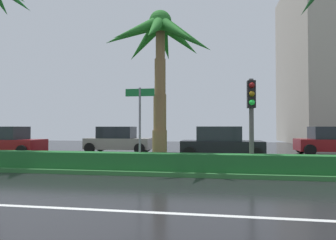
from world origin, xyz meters
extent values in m
cube|color=black|center=(0.00, 9.00, -0.05)|extent=(90.00, 42.00, 0.10)
cube|color=white|center=(0.00, 2.00, 0.00)|extent=(81.00, 0.14, 0.01)
cube|color=#2D6B33|center=(0.00, 8.00, 0.07)|extent=(85.50, 4.00, 0.15)
cube|color=#1E6028|center=(0.00, 6.60, 0.45)|extent=(76.50, 0.70, 0.60)
cylinder|color=brown|center=(0.39, 7.47, 0.86)|extent=(0.57, 0.57, 1.41)
cylinder|color=brown|center=(0.39, 7.52, 2.27)|extent=(0.50, 0.50, 1.41)
cylinder|color=brown|center=(0.39, 7.56, 3.68)|extent=(0.44, 0.44, 1.41)
cylinder|color=brown|center=(0.39, 7.60, 5.09)|extent=(0.37, 0.37, 1.41)
sphere|color=#236B24|center=(0.39, 7.60, 5.90)|extent=(0.90, 0.90, 0.90)
cone|color=#236B24|center=(1.40, 7.59, 5.28)|extent=(2.31, 0.59, 1.72)
cone|color=#236B24|center=(1.08, 8.44, 5.43)|extent=(1.94, 2.21, 1.45)
cone|color=#236B24|center=(0.40, 8.67, 5.39)|extent=(0.57, 2.37, 1.52)
cone|color=#236B24|center=(-0.40, 8.24, 5.31)|extent=(2.17, 1.88, 1.67)
cone|color=#236B24|center=(-0.69, 7.44, 5.47)|extent=(2.46, 0.91, 1.39)
cone|color=#236B24|center=(-0.30, 6.81, 5.36)|extent=(1.97, 2.14, 1.57)
cone|color=#236B24|center=(0.38, 6.59, 5.30)|extent=(0.60, 2.32, 1.69)
cone|color=#236B24|center=(1.08, 6.86, 5.30)|extent=(1.98, 2.08, 1.69)
cylinder|color=#4C4C47|center=(3.80, 6.87, 1.77)|extent=(0.16, 0.16, 3.24)
cube|color=black|center=(3.80, 6.87, 2.84)|extent=(0.28, 0.32, 0.96)
sphere|color=maroon|center=(3.80, 6.70, 3.14)|extent=(0.20, 0.20, 0.20)
sphere|color=#7F600F|center=(3.80, 6.70, 2.84)|extent=(0.20, 0.20, 0.20)
sphere|color=#1EEA3F|center=(3.80, 6.70, 2.54)|extent=(0.20, 0.20, 0.20)
cylinder|color=slate|center=(-0.21, 6.74, 1.65)|extent=(0.08, 0.08, 3.00)
cube|color=#146B2D|center=(-0.21, 6.74, 2.97)|extent=(1.10, 0.03, 0.28)
cube|color=maroon|center=(-9.73, 11.86, 0.60)|extent=(4.30, 1.76, 0.72)
cube|color=#1E2328|center=(-9.88, 11.86, 1.34)|extent=(2.30, 1.58, 0.76)
cylinder|color=black|center=(-8.08, 12.76, 0.34)|extent=(0.68, 0.22, 0.68)
cylinder|color=black|center=(-8.08, 10.96, 0.34)|extent=(0.68, 0.22, 0.68)
cube|color=gray|center=(-3.75, 14.75, 0.60)|extent=(4.30, 1.76, 0.72)
cube|color=#1E2328|center=(-3.90, 14.75, 1.34)|extent=(2.30, 1.58, 0.76)
cylinder|color=black|center=(-2.10, 15.65, 0.34)|extent=(0.68, 0.22, 0.68)
cylinder|color=black|center=(-2.10, 13.85, 0.34)|extent=(0.68, 0.22, 0.68)
cylinder|color=black|center=(-5.40, 15.65, 0.34)|extent=(0.68, 0.22, 0.68)
cylinder|color=black|center=(-5.40, 13.85, 0.34)|extent=(0.68, 0.22, 0.68)
cube|color=black|center=(2.90, 12.07, 0.60)|extent=(4.30, 1.76, 0.72)
cube|color=#1E2328|center=(2.75, 12.07, 1.34)|extent=(2.30, 1.58, 0.76)
cylinder|color=black|center=(4.55, 12.97, 0.34)|extent=(0.68, 0.22, 0.68)
cylinder|color=black|center=(4.55, 11.17, 0.34)|extent=(0.68, 0.22, 0.68)
cylinder|color=black|center=(1.25, 12.97, 0.34)|extent=(0.68, 0.22, 0.68)
cylinder|color=black|center=(1.25, 11.17, 0.34)|extent=(0.68, 0.22, 0.68)
cube|color=maroon|center=(9.69, 15.30, 0.60)|extent=(4.30, 1.76, 0.72)
cube|color=#1E2328|center=(9.54, 15.30, 1.34)|extent=(2.30, 1.58, 0.76)
cylinder|color=black|center=(8.04, 16.20, 0.34)|extent=(0.68, 0.22, 0.68)
cylinder|color=black|center=(8.04, 14.40, 0.34)|extent=(0.68, 0.22, 0.68)
camera|label=1|loc=(2.51, -3.59, 1.69)|focal=30.77mm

